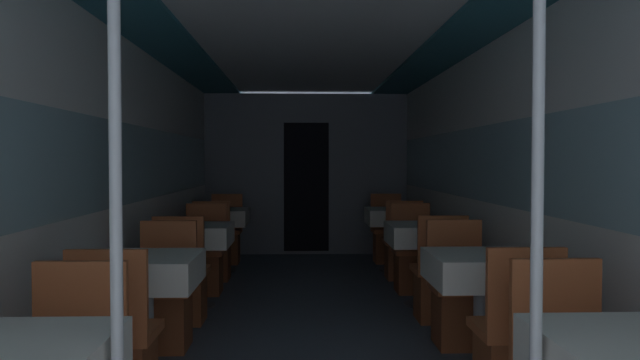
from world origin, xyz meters
TOP-DOWN VIEW (x-y plane):
  - wall_left at (-1.47, 3.69)m, footprint 0.05×10.17m
  - wall_right at (1.47, 3.69)m, footprint 0.05×10.17m
  - ceiling_panel at (0.00, 3.69)m, footprint 2.94×10.17m
  - bulkhead_far at (0.00, 7.58)m, footprint 2.88×0.09m
  - support_pole_left_0 at (-0.68, 0.69)m, footprint 0.04×0.04m
  - dining_table_left_1 at (-1.06, 2.53)m, footprint 0.67×0.67m
  - chair_left_far_1 at (-1.06, 3.11)m, footprint 0.41×0.41m
  - dining_table_left_2 at (-1.06, 4.37)m, footprint 0.67×0.67m
  - chair_left_near_2 at (-1.06, 3.79)m, footprint 0.41×0.41m
  - chair_left_far_2 at (-1.06, 4.95)m, footprint 0.41×0.41m
  - dining_table_left_3 at (-1.06, 6.21)m, footprint 0.67×0.67m
  - chair_left_near_3 at (-1.06, 5.63)m, footprint 0.41×0.41m
  - chair_left_far_3 at (-1.06, 6.79)m, footprint 0.41×0.41m
  - support_pole_right_0 at (0.68, 0.69)m, footprint 0.04×0.04m
  - dining_table_right_1 at (1.06, 2.53)m, footprint 0.67×0.67m
  - chair_right_near_1 at (1.06, 1.95)m, footprint 0.41×0.41m
  - chair_right_far_1 at (1.06, 3.11)m, footprint 0.41×0.41m
  - dining_table_right_2 at (1.06, 4.37)m, footprint 0.67×0.67m
  - chair_right_near_2 at (1.06, 3.79)m, footprint 0.41×0.41m
  - chair_right_far_2 at (1.06, 4.95)m, footprint 0.41×0.41m
  - dining_table_right_3 at (1.06, 6.21)m, footprint 0.67×0.67m
  - chair_right_near_3 at (1.06, 5.63)m, footprint 0.41×0.41m
  - chair_right_far_3 at (1.06, 6.79)m, footprint 0.41×0.41m

SIDE VIEW (x-z plane):
  - chair_left_far_1 at x=-1.06m, z-range -0.16..0.73m
  - chair_left_near_2 at x=-1.06m, z-range -0.16..0.73m
  - chair_left_far_2 at x=-1.06m, z-range -0.16..0.73m
  - chair_left_near_3 at x=-1.06m, z-range -0.16..0.73m
  - chair_left_far_3 at x=-1.06m, z-range -0.16..0.73m
  - chair_right_near_1 at x=1.06m, z-range -0.16..0.73m
  - chair_right_far_1 at x=1.06m, z-range -0.16..0.73m
  - chair_right_near_2 at x=1.06m, z-range -0.16..0.73m
  - chair_right_far_2 at x=1.06m, z-range -0.16..0.73m
  - chair_right_near_3 at x=1.06m, z-range -0.16..0.73m
  - chair_right_far_3 at x=1.06m, z-range -0.16..0.73m
  - dining_table_left_1 at x=-1.06m, z-range 0.25..1.00m
  - dining_table_left_2 at x=-1.06m, z-range 0.25..1.00m
  - dining_table_left_3 at x=-1.06m, z-range 0.25..1.00m
  - dining_table_right_1 at x=1.06m, z-range 0.25..1.00m
  - dining_table_right_2 at x=1.06m, z-range 0.25..1.00m
  - dining_table_right_3 at x=1.06m, z-range 0.25..1.00m
  - bulkhead_far at x=0.00m, z-range 0.00..2.28m
  - support_pole_left_0 at x=-0.68m, z-range 0.00..2.29m
  - support_pole_right_0 at x=0.68m, z-range 0.00..2.29m
  - wall_left at x=-1.47m, z-range 0.02..2.31m
  - wall_right at x=1.47m, z-range 0.02..2.31m
  - ceiling_panel at x=0.00m, z-range 2.30..2.37m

